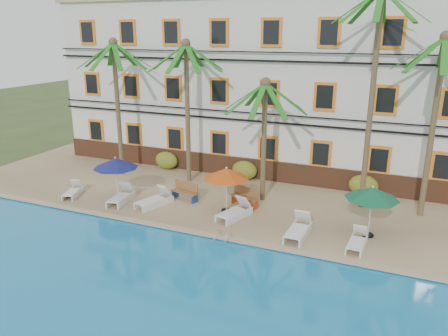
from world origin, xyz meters
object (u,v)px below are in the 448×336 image
at_px(palm_e, 436,103).
at_px(lounger_f, 357,241).
at_px(palm_c, 264,122).
at_px(umbrella_red, 227,174).
at_px(umbrella_blue, 116,163).
at_px(lounger_b, 121,196).
at_px(palm_a, 116,89).
at_px(lounger_e, 298,229).
at_px(umbrella_green, 372,193).
at_px(lounger_c, 155,200).
at_px(pool_ladder, 223,239).
at_px(bench_right, 246,196).
at_px(palm_d, 374,75).
at_px(bench_left, 186,191).
at_px(palm_b, 187,93).
at_px(lounger_d, 235,211).
at_px(lounger_a, 73,191).

height_order(palm_e, lounger_f, palm_e).
xyz_separation_m(palm_c, umbrella_red, (-1.10, -2.14, -2.15)).
distance_m(umbrella_blue, lounger_b, 1.70).
relative_size(palm_a, lounger_f, 4.59).
height_order(umbrella_red, lounger_e, umbrella_red).
bearing_deg(umbrella_green, lounger_f, -103.52).
bearing_deg(lounger_c, umbrella_blue, -178.98).
xyz_separation_m(lounger_f, pool_ladder, (-5.20, -1.45, -0.26)).
distance_m(palm_a, bench_right, 9.96).
bearing_deg(palm_d, umbrella_red, -151.99).
relative_size(palm_d, bench_left, 6.53).
distance_m(palm_b, lounger_d, 7.49).
bearing_deg(bench_right, lounger_a, -165.50).
relative_size(palm_d, umbrella_blue, 4.50).
relative_size(palm_b, palm_d, 0.77).
relative_size(umbrella_green, bench_left, 1.43).
relative_size(palm_c, umbrella_blue, 2.72).
xyz_separation_m(palm_c, lounger_c, (-4.65, -2.86, -3.75)).
height_order(palm_e, umbrella_green, palm_e).
bearing_deg(umbrella_red, palm_e, 19.87).
bearing_deg(lounger_f, umbrella_red, 167.61).
relative_size(palm_b, lounger_b, 3.94).
bearing_deg(bench_left, lounger_d, -19.66).
relative_size(umbrella_blue, lounger_b, 1.13).
bearing_deg(palm_c, palm_e, 7.28).
bearing_deg(lounger_e, lounger_f, -1.87).
distance_m(lounger_f, bench_left, 8.94).
bearing_deg(lounger_d, lounger_b, -175.95).
height_order(lounger_a, bench_right, bench_right).
bearing_deg(bench_right, lounger_e, -35.80).
height_order(lounger_a, lounger_d, lounger_d).
bearing_deg(lounger_a, umbrella_green, 4.30).
xyz_separation_m(umbrella_blue, lounger_c, (2.17, 0.04, -1.64)).
relative_size(palm_b, lounger_d, 3.81).
relative_size(palm_c, bench_left, 3.94).
height_order(lounger_d, pool_ladder, lounger_d).
distance_m(umbrella_green, bench_right, 6.22).
bearing_deg(palm_c, bench_right, -115.14).
bearing_deg(lounger_a, bench_right, 14.50).
height_order(umbrella_green, lounger_a, umbrella_green).
xyz_separation_m(palm_b, lounger_f, (9.91, -4.63, -4.81)).
height_order(lounger_a, bench_left, bench_left).
height_order(lounger_b, lounger_f, lounger_b).
xyz_separation_m(palm_b, umbrella_blue, (-2.02, -4.02, -3.13)).
bearing_deg(palm_a, lounger_c, -38.66).
bearing_deg(lounger_c, palm_e, 17.46).
distance_m(umbrella_green, lounger_f, 2.08).
bearing_deg(palm_c, pool_ladder, -90.97).
relative_size(palm_b, bench_right, 5.03).
distance_m(palm_c, umbrella_green, 6.25).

